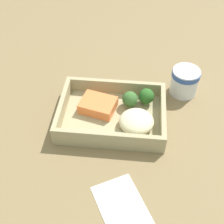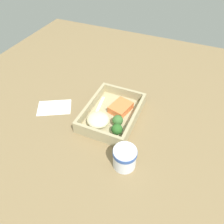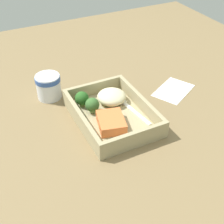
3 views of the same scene
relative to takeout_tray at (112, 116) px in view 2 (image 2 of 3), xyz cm
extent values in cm
cube|color=olive|center=(0.00, 0.00, -1.60)|extent=(160.00, 160.00, 2.00)
cube|color=tan|center=(0.00, 0.00, 0.00)|extent=(27.42, 20.22, 1.20)
cube|color=tan|center=(0.00, -9.51, 2.63)|extent=(27.42, 1.20, 4.05)
cube|color=tan|center=(0.00, 9.51, 2.63)|extent=(27.42, 1.20, 4.05)
cube|color=tan|center=(-13.11, 0.00, 2.63)|extent=(1.20, 17.82, 4.05)
cube|color=tan|center=(13.11, 0.00, 2.63)|extent=(1.20, 17.82, 4.05)
cube|color=orange|center=(-3.97, 2.23, 2.03)|extent=(10.46, 9.01, 2.87)
ellipsoid|color=beige|center=(6.50, -3.07, 2.50)|extent=(8.78, 8.86, 3.80)
cylinder|color=#7EA866|center=(4.37, 4.23, 1.32)|extent=(1.59, 1.59, 1.44)
sphere|color=#3A672E|center=(4.37, 4.23, 3.19)|extent=(4.17, 4.17, 4.17)
cylinder|color=#80A45B|center=(8.73, 5.74, 1.34)|extent=(1.59, 1.59, 1.49)
sphere|color=#295C21|center=(8.73, 5.74, 3.24)|extent=(4.19, 4.19, 4.19)
cube|color=white|center=(-2.30, -6.87, 0.82)|extent=(12.43, 2.77, 0.44)
cube|color=white|center=(5.52, -5.80, 0.82)|extent=(3.67, 2.64, 0.44)
cylinder|color=white|center=(19.25, 12.74, 3.30)|extent=(7.62, 7.62, 7.81)
cylinder|color=#3356A8|center=(19.25, 12.74, 6.10)|extent=(7.85, 7.85, 1.41)
cube|color=white|center=(4.72, -25.02, -0.48)|extent=(14.85, 16.76, 0.24)
camera|label=1|loc=(5.67, -56.17, 60.33)|focal=50.00mm
camera|label=2|loc=(58.24, 25.04, 63.29)|focal=35.00mm
camera|label=3|loc=(-63.79, 31.47, 56.26)|focal=50.00mm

